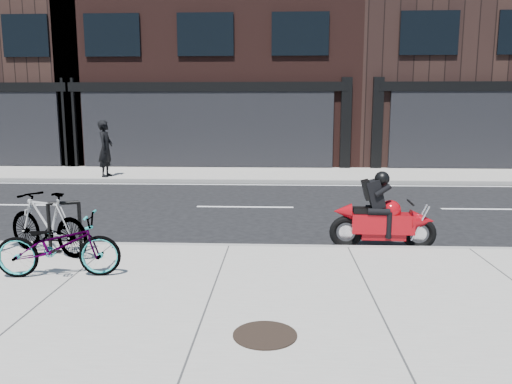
{
  "coord_description": "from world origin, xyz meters",
  "views": [
    {
      "loc": [
        0.84,
        -10.12,
        2.42
      ],
      "look_at": [
        0.42,
        -1.07,
        0.9
      ],
      "focal_mm": 35.0,
      "sensor_mm": 36.0,
      "label": 1
    }
  ],
  "objects_px": {
    "bicycle_rear": "(48,223)",
    "pedestrian": "(106,149)",
    "motorcycle": "(388,218)",
    "bicycle_front": "(58,245)",
    "manhole_cover": "(265,335)",
    "bike_rack": "(65,223)"
  },
  "relations": [
    {
      "from": "bicycle_rear",
      "to": "pedestrian",
      "type": "xyz_separation_m",
      "value": [
        -2.22,
        9.1,
        0.45
      ]
    },
    {
      "from": "motorcycle",
      "to": "bicycle_front",
      "type": "bearing_deg",
      "value": -154.45
    },
    {
      "from": "motorcycle",
      "to": "pedestrian",
      "type": "bearing_deg",
      "value": 136.63
    },
    {
      "from": "motorcycle",
      "to": "manhole_cover",
      "type": "height_order",
      "value": "motorcycle"
    },
    {
      "from": "motorcycle",
      "to": "pedestrian",
      "type": "relative_size",
      "value": 0.97
    },
    {
      "from": "bike_rack",
      "to": "bicycle_front",
      "type": "bearing_deg",
      "value": -70.78
    },
    {
      "from": "motorcycle",
      "to": "pedestrian",
      "type": "distance_m",
      "value": 11.23
    },
    {
      "from": "bike_rack",
      "to": "bicycle_rear",
      "type": "distance_m",
      "value": 0.27
    },
    {
      "from": "pedestrian",
      "to": "manhole_cover",
      "type": "xyz_separation_m",
      "value": [
        5.74,
        -11.85,
        -0.94
      ]
    },
    {
      "from": "pedestrian",
      "to": "motorcycle",
      "type": "bearing_deg",
      "value": -135.5
    },
    {
      "from": "bicycle_rear",
      "to": "motorcycle",
      "type": "height_order",
      "value": "motorcycle"
    },
    {
      "from": "bicycle_front",
      "to": "motorcycle",
      "type": "xyz_separation_m",
      "value": [
        4.9,
        2.05,
        -0.01
      ]
    },
    {
      "from": "bike_rack",
      "to": "bicycle_rear",
      "type": "relative_size",
      "value": 0.51
    },
    {
      "from": "pedestrian",
      "to": "bicycle_rear",
      "type": "bearing_deg",
      "value": -165.52
    },
    {
      "from": "bike_rack",
      "to": "motorcycle",
      "type": "xyz_separation_m",
      "value": [
        5.26,
        1.0,
        -0.08
      ]
    },
    {
      "from": "bicycle_front",
      "to": "manhole_cover",
      "type": "bearing_deg",
      "value": -127.14
    },
    {
      "from": "bike_rack",
      "to": "manhole_cover",
      "type": "height_order",
      "value": "bike_rack"
    },
    {
      "from": "bicycle_front",
      "to": "bicycle_rear",
      "type": "height_order",
      "value": "bicycle_rear"
    },
    {
      "from": "bike_rack",
      "to": "pedestrian",
      "type": "relative_size",
      "value": 0.45
    },
    {
      "from": "bicycle_front",
      "to": "bicycle_rear",
      "type": "distance_m",
      "value": 1.23
    },
    {
      "from": "bicycle_rear",
      "to": "pedestrian",
      "type": "height_order",
      "value": "pedestrian"
    },
    {
      "from": "pedestrian",
      "to": "bike_rack",
      "type": "bearing_deg",
      "value": -163.92
    }
  ]
}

